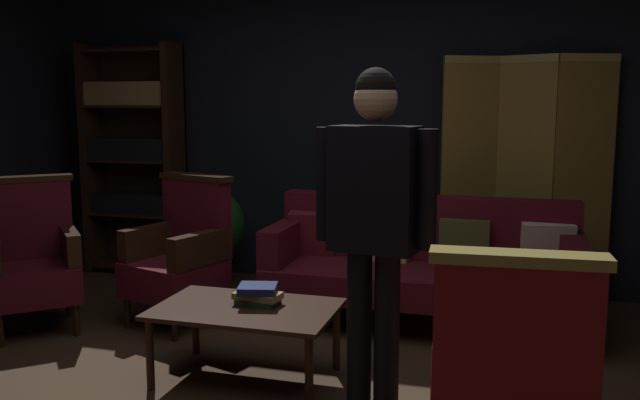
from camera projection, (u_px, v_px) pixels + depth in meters
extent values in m
cube|color=black|center=(375.00, 120.00, 5.60)|extent=(7.20, 0.10, 2.80)
cube|color=olive|center=(469.00, 178.00, 5.25)|extent=(0.43, 0.23, 1.90)
cube|color=tan|center=(473.00, 60.00, 5.12)|extent=(0.43, 0.24, 0.06)
cube|color=olive|center=(524.00, 180.00, 5.15)|extent=(0.43, 0.22, 1.90)
cube|color=tan|center=(529.00, 59.00, 5.01)|extent=(0.44, 0.22, 0.06)
cube|color=olive|center=(583.00, 182.00, 5.02)|extent=(0.44, 0.19, 1.90)
cube|color=tan|center=(590.00, 58.00, 4.89)|extent=(0.44, 0.20, 0.06)
cube|color=black|center=(93.00, 160.00, 6.10)|extent=(0.06, 0.32, 2.05)
cube|color=black|center=(175.00, 162.00, 5.87)|extent=(0.06, 0.32, 2.05)
cube|color=black|center=(142.00, 159.00, 6.13)|extent=(0.90, 0.02, 2.05)
cube|color=black|center=(138.00, 265.00, 6.13)|extent=(0.86, 0.30, 0.02)
cube|color=black|center=(135.00, 214.00, 6.06)|extent=(0.86, 0.30, 0.02)
cube|color=black|center=(134.00, 203.00, 6.03)|extent=(0.78, 0.22, 0.17)
cube|color=black|center=(133.00, 161.00, 5.99)|extent=(0.86, 0.30, 0.02)
cube|color=black|center=(132.00, 149.00, 5.95)|extent=(0.78, 0.22, 0.19)
cube|color=black|center=(131.00, 107.00, 5.92)|extent=(0.86, 0.30, 0.02)
cube|color=#9E7A47|center=(129.00, 94.00, 5.88)|extent=(0.78, 0.22, 0.20)
cube|color=black|center=(129.00, 51.00, 5.85)|extent=(0.86, 0.30, 0.02)
cylinder|color=black|center=(274.00, 314.00, 4.57)|extent=(0.07, 0.07, 0.22)
cylinder|color=black|center=(568.00, 341.00, 4.04)|extent=(0.07, 0.07, 0.22)
cylinder|color=black|center=(301.00, 290.00, 5.14)|extent=(0.07, 0.07, 0.22)
cylinder|color=black|center=(562.00, 311.00, 4.61)|extent=(0.07, 0.07, 0.22)
cube|color=#4C0F19|center=(419.00, 283.00, 4.56)|extent=(2.10, 0.76, 0.20)
cube|color=#4C0F19|center=(426.00, 228.00, 4.81)|extent=(2.10, 0.18, 0.46)
cube|color=#4C0F19|center=(284.00, 242.00, 4.80)|extent=(0.16, 0.68, 0.26)
cube|color=#4C0F19|center=(574.00, 260.00, 4.26)|extent=(0.16, 0.68, 0.26)
cube|color=maroon|center=(312.00, 235.00, 4.94)|extent=(0.35, 0.18, 0.35)
cube|color=#B79338|center=(385.00, 239.00, 4.79)|extent=(0.35, 0.18, 0.35)
cube|color=#4C5123|center=(464.00, 244.00, 4.64)|extent=(0.35, 0.13, 0.34)
cube|color=beige|center=(548.00, 248.00, 4.48)|extent=(0.36, 0.19, 0.35)
cylinder|color=black|center=(150.00, 354.00, 3.60)|extent=(0.04, 0.04, 0.39)
cylinder|color=black|center=(309.00, 373.00, 3.35)|extent=(0.04, 0.04, 0.39)
cylinder|color=black|center=(195.00, 323.00, 4.11)|extent=(0.04, 0.04, 0.39)
cylinder|color=black|center=(336.00, 337.00, 3.86)|extent=(0.04, 0.04, 0.39)
cube|color=black|center=(246.00, 309.00, 3.70)|extent=(1.00, 0.64, 0.03)
cube|color=maroon|center=(515.00, 340.00, 2.31)|extent=(0.57, 0.15, 0.54)
cube|color=tan|center=(519.00, 258.00, 2.27)|extent=(0.61, 0.17, 0.04)
cube|color=tan|center=(576.00, 364.00, 2.50)|extent=(0.12, 0.50, 0.22)
cube|color=tan|center=(446.00, 354.00, 2.61)|extent=(0.12, 0.50, 0.22)
cylinder|color=black|center=(0.00, 330.00, 4.24)|extent=(0.04, 0.04, 0.22)
cylinder|color=black|center=(77.00, 320.00, 4.44)|extent=(0.04, 0.04, 0.22)
cylinder|color=black|center=(69.00, 301.00, 4.85)|extent=(0.04, 0.04, 0.22)
cube|color=#4C0F19|center=(35.00, 282.00, 4.51)|extent=(0.79, 0.79, 0.24)
cube|color=#4C0F19|center=(29.00, 220.00, 4.65)|extent=(0.49, 0.47, 0.54)
cube|color=black|center=(26.00, 179.00, 4.61)|extent=(0.53, 0.50, 0.04)
cube|color=black|center=(70.00, 245.00, 4.58)|extent=(0.41, 0.43, 0.22)
cylinder|color=black|center=(128.00, 312.00, 4.60)|extent=(0.04, 0.04, 0.22)
cylinder|color=black|center=(175.00, 324.00, 4.34)|extent=(0.04, 0.04, 0.22)
cylinder|color=black|center=(177.00, 296.00, 4.98)|extent=(0.04, 0.04, 0.22)
cylinder|color=black|center=(223.00, 307.00, 4.72)|extent=(0.04, 0.04, 0.22)
cube|color=#4C0F19|center=(175.00, 277.00, 4.63)|extent=(0.71, 0.71, 0.24)
cube|color=#4C0F19|center=(197.00, 217.00, 4.76)|extent=(0.57, 0.29, 0.54)
cube|color=black|center=(196.00, 177.00, 4.72)|extent=(0.61, 0.31, 0.04)
cube|color=black|center=(150.00, 241.00, 4.73)|extent=(0.24, 0.50, 0.22)
cube|color=black|center=(199.00, 249.00, 4.46)|extent=(0.24, 0.50, 0.22)
cylinder|color=black|center=(387.00, 341.00, 3.14)|extent=(0.12, 0.12, 0.86)
cylinder|color=black|center=(359.00, 336.00, 3.20)|extent=(0.12, 0.12, 0.86)
cube|color=maroon|center=(374.00, 242.00, 3.11)|extent=(0.34, 0.21, 0.09)
cube|color=black|center=(374.00, 189.00, 3.07)|extent=(0.43, 0.27, 0.58)
cube|color=white|center=(383.00, 180.00, 3.16)|extent=(0.14, 0.03, 0.41)
cube|color=maroon|center=(384.00, 131.00, 3.13)|extent=(0.09, 0.03, 0.04)
cylinder|color=black|center=(427.00, 190.00, 2.96)|extent=(0.09, 0.09, 0.54)
cylinder|color=black|center=(325.00, 184.00, 3.17)|extent=(0.09, 0.09, 0.54)
sphere|color=tan|center=(376.00, 99.00, 3.01)|extent=(0.20, 0.20, 0.20)
sphere|color=black|center=(376.00, 88.00, 3.00)|extent=(0.18, 0.18, 0.18)
cylinder|color=brown|center=(215.00, 269.00, 5.68)|extent=(0.28, 0.28, 0.28)
ellipsoid|color=#193D19|center=(214.00, 225.00, 5.62)|extent=(0.53, 0.53, 0.60)
cube|color=#1E4C28|center=(258.00, 301.00, 3.74)|extent=(0.24, 0.16, 0.03)
cube|color=#9E7A47|center=(258.00, 296.00, 3.74)|extent=(0.27, 0.17, 0.04)
cube|color=navy|center=(258.00, 289.00, 3.73)|extent=(0.25, 0.23, 0.04)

